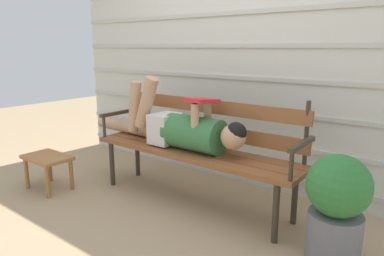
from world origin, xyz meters
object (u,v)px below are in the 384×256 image
Objects in this scene: park_bench at (197,142)px; footstool at (48,162)px; potted_plant at (337,206)px; reclining_person at (181,128)px.

footstool is (-1.20, -0.64, -0.25)m from park_bench.
potted_plant is (1.18, -0.22, -0.14)m from park_bench.
footstool is (-1.08, -0.57, -0.36)m from reclining_person.
park_bench is 4.19× the size of footstool.
reclining_person reaches higher than park_bench.
park_bench reaches higher than footstool.
park_bench is 0.18m from reclining_person.
park_bench reaches higher than potted_plant.
footstool is at bearing -151.91° from park_bench.
footstool is 0.66× the size of potted_plant.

